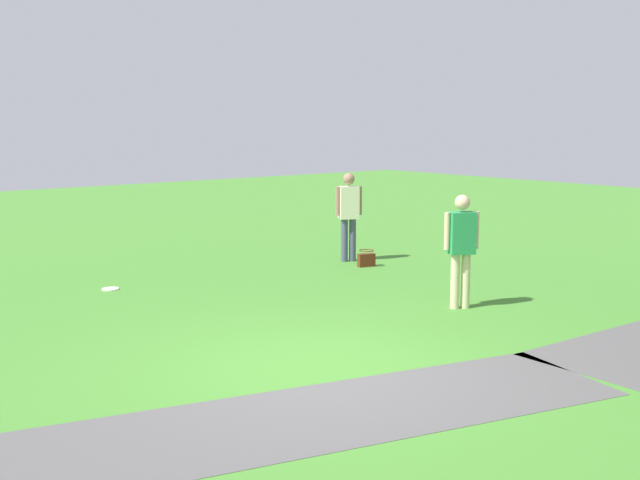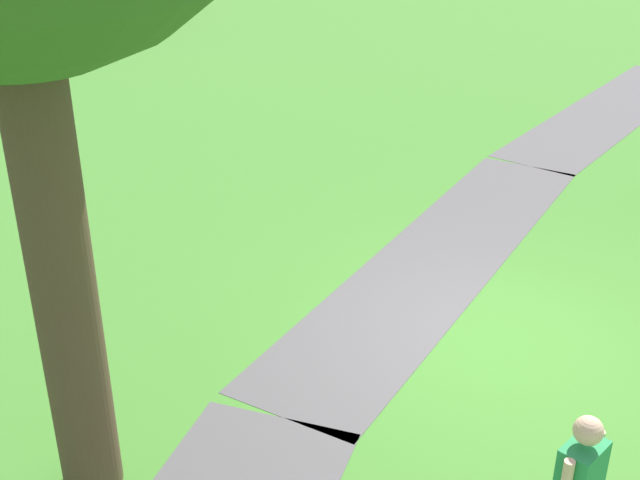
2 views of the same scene
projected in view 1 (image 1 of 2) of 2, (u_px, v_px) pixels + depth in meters
ground_plane at (320, 367)px, 8.95m from camera, size 48.00×48.00×0.00m
footpath_segment_mid at (218, 433)px, 7.07m from camera, size 8.16×3.46×0.01m
woman_with_handbag at (349, 210)px, 15.37m from camera, size 0.48×0.37×1.68m
man_near_boulder at (461, 243)px, 11.56m from camera, size 0.47×0.38×1.64m
handbag_on_grass at (366, 259)px, 14.93m from camera, size 0.34×0.33×0.31m
frisbee_on_grass at (110, 289)px, 12.95m from camera, size 0.27×0.27×0.02m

